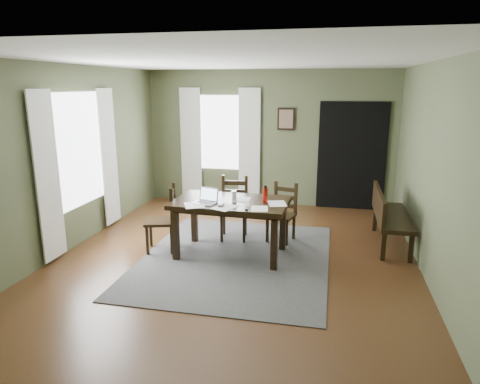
% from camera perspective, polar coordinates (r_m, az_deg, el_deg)
% --- Properties ---
extents(ground, '(5.00, 6.00, 0.01)m').
position_cam_1_polar(ground, '(6.17, -0.60, -8.85)').
color(ground, '#492C16').
extents(room_shell, '(5.02, 6.02, 2.71)m').
position_cam_1_polar(room_shell, '(5.71, -0.64, 8.10)').
color(room_shell, '#4F5839').
rests_on(room_shell, ground).
extents(rug, '(2.60, 3.20, 0.01)m').
position_cam_1_polar(rug, '(6.16, -0.60, -8.76)').
color(rug, '#424242').
rests_on(rug, ground).
extents(dining_table, '(1.64, 1.02, 0.80)m').
position_cam_1_polar(dining_table, '(6.06, -1.24, -2.07)').
color(dining_table, black).
rests_on(dining_table, rug).
extents(chair_end, '(0.53, 0.53, 0.98)m').
position_cam_1_polar(chair_end, '(6.38, -10.10, -3.60)').
color(chair_end, black).
rests_on(chair_end, rug).
extents(chair_back_left, '(0.49, 0.49, 0.99)m').
position_cam_1_polar(chair_back_left, '(6.80, -0.80, -2.25)').
color(chair_back_left, black).
rests_on(chair_back_left, rug).
extents(chair_back_right, '(0.48, 0.48, 0.90)m').
position_cam_1_polar(chair_back_right, '(6.74, 5.65, -2.82)').
color(chair_back_right, black).
rests_on(chair_back_right, rug).
extents(bench, '(0.48, 1.50, 0.85)m').
position_cam_1_polar(bench, '(6.88, 19.09, -2.68)').
color(bench, black).
rests_on(bench, ground).
extents(laptop, '(0.35, 0.31, 0.20)m').
position_cam_1_polar(laptop, '(5.94, -4.45, -0.92)').
color(laptop, '#B7B7BC').
rests_on(laptop, dining_table).
extents(computer_mouse, '(0.07, 0.10, 0.03)m').
position_cam_1_polar(computer_mouse, '(5.73, -2.54, -1.81)').
color(computer_mouse, '#3F3F42').
rests_on(computer_mouse, dining_table).
extents(tv_remote, '(0.07, 0.16, 0.02)m').
position_cam_1_polar(tv_remote, '(5.63, 0.89, -2.17)').
color(tv_remote, black).
rests_on(tv_remote, dining_table).
extents(drinking_glass, '(0.08, 0.08, 0.15)m').
position_cam_1_polar(drinking_glass, '(5.98, -0.79, -0.54)').
color(drinking_glass, silver).
rests_on(drinking_glass, dining_table).
extents(water_bottle, '(0.08, 0.08, 0.24)m').
position_cam_1_polar(water_bottle, '(5.92, 3.37, -0.36)').
color(water_bottle, '#AA180D').
rests_on(water_bottle, dining_table).
extents(paper_a, '(0.37, 0.41, 0.00)m').
position_cam_1_polar(paper_a, '(5.83, -6.12, -1.75)').
color(paper_a, white).
rests_on(paper_a, dining_table).
extents(paper_b, '(0.26, 0.31, 0.00)m').
position_cam_1_polar(paper_b, '(5.64, 2.62, -2.23)').
color(paper_b, white).
rests_on(paper_b, dining_table).
extents(paper_c, '(0.25, 0.32, 0.00)m').
position_cam_1_polar(paper_c, '(6.08, 0.22, -1.02)').
color(paper_c, white).
rests_on(paper_c, dining_table).
extents(paper_d, '(0.31, 0.36, 0.00)m').
position_cam_1_polar(paper_d, '(5.89, 4.98, -1.56)').
color(paper_d, white).
rests_on(paper_d, dining_table).
extents(paper_e, '(0.36, 0.41, 0.00)m').
position_cam_1_polar(paper_e, '(5.70, -2.07, -2.05)').
color(paper_e, white).
rests_on(paper_e, dining_table).
extents(window_left, '(0.01, 1.30, 1.70)m').
position_cam_1_polar(window_left, '(6.91, -20.72, 5.29)').
color(window_left, white).
rests_on(window_left, ground).
extents(window_back, '(1.00, 0.01, 1.50)m').
position_cam_1_polar(window_back, '(8.86, -2.69, 7.91)').
color(window_back, white).
rests_on(window_back, ground).
extents(curtain_left_near, '(0.03, 0.48, 2.30)m').
position_cam_1_polar(curtain_left_near, '(6.27, -24.29, 1.81)').
color(curtain_left_near, silver).
rests_on(curtain_left_near, ground).
extents(curtain_left_far, '(0.03, 0.48, 2.30)m').
position_cam_1_polar(curtain_left_far, '(7.63, -17.07, 4.42)').
color(curtain_left_far, silver).
rests_on(curtain_left_far, ground).
extents(curtain_back_left, '(0.44, 0.03, 2.30)m').
position_cam_1_polar(curtain_back_left, '(9.04, -6.55, 6.36)').
color(curtain_back_left, silver).
rests_on(curtain_back_left, ground).
extents(curtain_back_right, '(0.44, 0.03, 2.30)m').
position_cam_1_polar(curtain_back_right, '(8.72, 1.24, 6.17)').
color(curtain_back_right, silver).
rests_on(curtain_back_right, ground).
extents(framed_picture, '(0.34, 0.03, 0.44)m').
position_cam_1_polar(framed_picture, '(8.58, 6.16, 9.66)').
color(framed_picture, black).
rests_on(framed_picture, ground).
extents(doorway_back, '(1.30, 0.03, 2.10)m').
position_cam_1_polar(doorway_back, '(8.62, 14.68, 4.62)').
color(doorway_back, black).
rests_on(doorway_back, ground).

